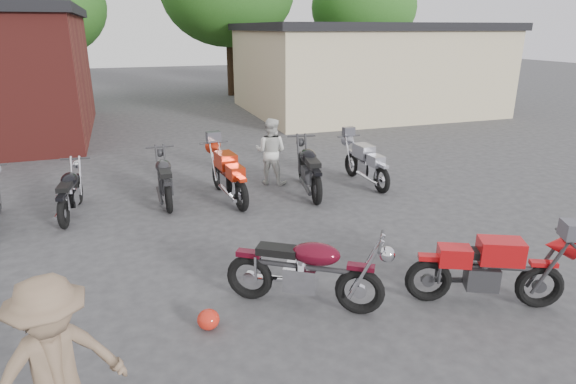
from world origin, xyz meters
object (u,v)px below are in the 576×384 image
object	(u,v)px
helmet	(208,319)
row_bike_2	(70,189)
person_light	(271,151)
row_bike_6	(366,161)
row_bike_3	(164,176)
sportbike	(489,266)
row_bike_5	(309,166)
row_bike_4	(228,173)
person_tan	(56,371)
vintage_motorcycle	(307,266)

from	to	relation	value
helmet	row_bike_2	bearing A→B (deg)	111.80
person_light	row_bike_6	bearing A→B (deg)	-164.09
person_light	row_bike_3	xyz separation A→B (m)	(-2.53, -0.46, -0.22)
sportbike	person_light	world-z (taller)	person_light
row_bike_3	row_bike_5	size ratio (longest dim) A/B	0.91
row_bike_2	row_bike_5	bearing A→B (deg)	-85.82
sportbike	row_bike_2	world-z (taller)	sportbike
row_bike_3	row_bike_4	size ratio (longest dim) A/B	0.93
helmet	person_tan	xyz separation A→B (m)	(-1.49, -1.46, 0.74)
person_light	helmet	bearing A→B (deg)	101.22
sportbike	vintage_motorcycle	bearing A→B (deg)	-172.34
vintage_motorcycle	sportbike	world-z (taller)	vintage_motorcycle
person_tan	row_bike_3	distance (m)	6.62
helmet	row_bike_4	size ratio (longest dim) A/B	0.13
helmet	row_bike_6	distance (m)	6.59
helmet	vintage_motorcycle	bearing A→B (deg)	3.58
vintage_motorcycle	helmet	world-z (taller)	vintage_motorcycle
row_bike_3	row_bike_6	distance (m)	4.67
person_light	row_bike_4	world-z (taller)	person_light
vintage_motorcycle	sportbike	bearing A→B (deg)	15.50
row_bike_5	row_bike_2	bearing A→B (deg)	97.22
row_bike_4	person_tan	bearing A→B (deg)	149.30
person_tan	row_bike_4	bearing A→B (deg)	42.27
helmet	person_light	world-z (taller)	person_light
person_tan	row_bike_5	xyz separation A→B (m)	(4.59, 5.99, -0.25)
vintage_motorcycle	helmet	bearing A→B (deg)	-143.18
person_tan	row_bike_5	bearing A→B (deg)	29.09
row_bike_5	person_tan	bearing A→B (deg)	152.36
helmet	row_bike_6	bearing A→B (deg)	45.39
person_light	row_bike_2	world-z (taller)	person_light
vintage_motorcycle	row_bike_6	bearing A→B (deg)	87.74
person_tan	helmet	bearing A→B (deg)	21.10
person_tan	row_bike_6	distance (m)	8.67
person_light	person_tan	bearing A→B (deg)	95.86
person_light	row_bike_5	xyz separation A→B (m)	(0.62, -0.92, -0.17)
vintage_motorcycle	sportbike	distance (m)	2.43
person_light	row_bike_3	world-z (taller)	person_light
sportbike	row_bike_6	world-z (taller)	sportbike
vintage_motorcycle	sportbike	xyz separation A→B (m)	(2.31, -0.74, -0.02)
helmet	person_tan	world-z (taller)	person_tan
person_tan	row_bike_4	world-z (taller)	person_tan
helmet	row_bike_4	world-z (taller)	row_bike_4
person_light	row_bike_6	size ratio (longest dim) A/B	0.82
row_bike_6	row_bike_2	bearing A→B (deg)	86.81
person_tan	row_bike_5	size ratio (longest dim) A/B	0.81
row_bike_2	row_bike_3	xyz separation A→B (m)	(1.86, 0.23, 0.03)
vintage_motorcycle	row_bike_5	size ratio (longest dim) A/B	0.97
row_bike_2	row_bike_3	size ratio (longest dim) A/B	0.95
row_bike_5	sportbike	bearing A→B (deg)	-164.17
sportbike	row_bike_3	world-z (taller)	sportbike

